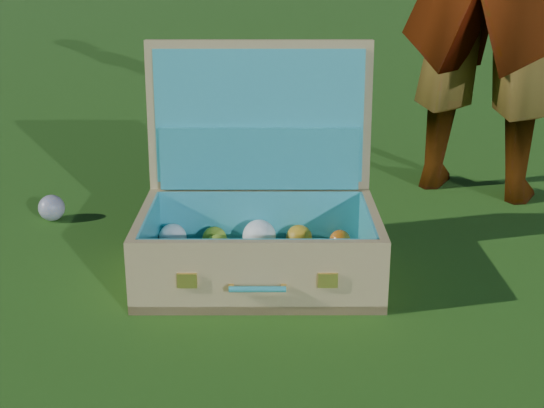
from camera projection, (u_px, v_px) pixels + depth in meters
The scene contains 3 objects.
ground at pixel (292, 253), 1.97m from camera, with size 60.00×60.00×0.00m, color #215114.
stray_ball at pixel (52, 208), 2.20m from camera, with size 0.08×0.08×0.08m, color #456CB4.
suitcase at pixel (259, 209), 1.84m from camera, with size 0.69×0.62×0.54m.
Camera 1 is at (0.71, -1.68, 0.76)m, focal length 50.00 mm.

